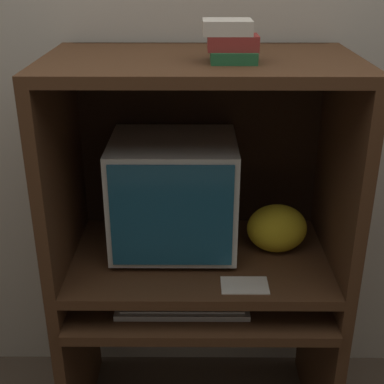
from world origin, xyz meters
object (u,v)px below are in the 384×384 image
at_px(crt_monitor, 174,194).
at_px(keyboard, 182,304).
at_px(mouse, 266,301).
at_px(snack_bag, 277,228).
at_px(book_stack, 231,41).

relative_size(crt_monitor, keyboard, 0.95).
distance_m(keyboard, mouse, 0.30).
bearing_deg(keyboard, mouse, 3.74).
height_order(crt_monitor, snack_bag, crt_monitor).
xyz_separation_m(crt_monitor, snack_bag, (0.37, -0.02, -0.13)).
relative_size(snack_bag, book_stack, 1.35).
xyz_separation_m(mouse, book_stack, (-0.15, 0.05, 0.88)).
xyz_separation_m(mouse, snack_bag, (0.05, 0.16, 0.20)).
height_order(keyboard, mouse, mouse).
distance_m(crt_monitor, keyboard, 0.39).
height_order(mouse, snack_bag, snack_bag).
bearing_deg(snack_bag, keyboard, -151.97).
xyz_separation_m(crt_monitor, mouse, (0.33, -0.18, -0.33)).
relative_size(mouse, snack_bag, 0.28).
bearing_deg(book_stack, keyboard, -156.26).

